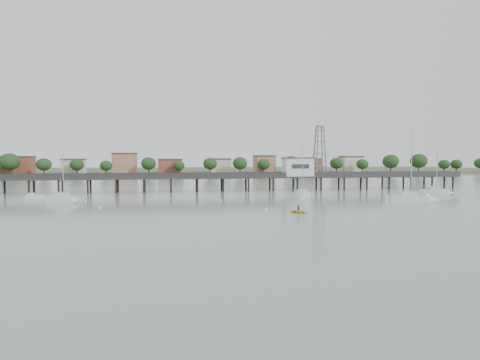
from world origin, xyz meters
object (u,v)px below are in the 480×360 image
at_px(sailboat_d, 417,199).
at_px(sailboat_b, 66,200).
at_px(yellow_dinghy, 298,213).
at_px(white_tender, 35,197).
at_px(sailboat_e, 439,192).
at_px(lattice_tower, 320,151).
at_px(pier, 210,178).
at_px(sailboat_c, 304,195).

xyz_separation_m(sailboat_d, sailboat_b, (-70.63, 10.66, 0.03)).
bearing_deg(yellow_dinghy, sailboat_d, -8.50).
relative_size(white_tender, yellow_dinghy, 1.32).
xyz_separation_m(sailboat_d, sailboat_e, (15.13, 13.53, 0.02)).
distance_m(lattice_tower, sailboat_d, 36.77).
xyz_separation_m(sailboat_d, white_tender, (-79.55, 20.52, -0.17)).
relative_size(lattice_tower, sailboat_b, 1.49).
distance_m(sailboat_e, yellow_dinghy, 51.07).
relative_size(pier, lattice_tower, 9.68).
bearing_deg(sailboat_c, lattice_tower, 11.17).
relative_size(pier, sailboat_c, 12.67).
height_order(sailboat_d, sailboat_b, sailboat_d).
relative_size(sailboat_e, yellow_dinghy, 4.21).
bearing_deg(sailboat_e, lattice_tower, 159.30).
xyz_separation_m(sailboat_e, yellow_dinghy, (-44.48, -25.09, -0.65)).
height_order(pier, yellow_dinghy, pier).
bearing_deg(pier, lattice_tower, 0.00).
relative_size(sailboat_d, sailboat_c, 1.38).
height_order(pier, sailboat_d, sailboat_d).
xyz_separation_m(lattice_tower, white_tender, (-71.75, -13.85, -10.64)).
height_order(sailboat_d, white_tender, sailboat_d).
xyz_separation_m(lattice_tower, sailboat_d, (7.80, -34.37, -10.47)).
relative_size(sailboat_e, white_tender, 3.19).
bearing_deg(lattice_tower, yellow_dinghy, -115.14).
distance_m(white_tender, yellow_dinghy, 59.57).
bearing_deg(white_tender, sailboat_c, -9.31).
xyz_separation_m(pier, lattice_tower, (31.50, 0.00, 7.31)).
relative_size(lattice_tower, sailboat_c, 1.31).
distance_m(sailboat_b, sailboat_e, 85.81).
bearing_deg(lattice_tower, sailboat_b, -159.32).
bearing_deg(sailboat_e, pier, -179.38).
xyz_separation_m(sailboat_b, sailboat_e, (85.76, 2.88, -0.01)).
height_order(pier, sailboat_e, sailboat_e).
relative_size(sailboat_d, yellow_dinghy, 5.55).
relative_size(sailboat_b, white_tender, 2.68).
distance_m(pier, sailboat_c, 29.59).
height_order(lattice_tower, sailboat_b, lattice_tower).
bearing_deg(yellow_dinghy, sailboat_c, 38.90).
bearing_deg(white_tender, sailboat_d, -15.52).
distance_m(lattice_tower, white_tender, 73.84).
distance_m(pier, sailboat_e, 58.37).
bearing_deg(sailboat_c, sailboat_e, -47.14).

